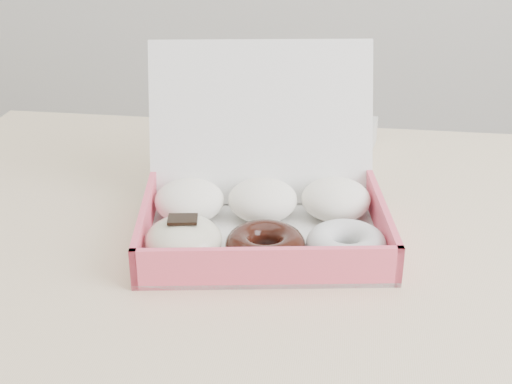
# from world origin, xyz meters

# --- Properties ---
(table) EXTENTS (1.20, 0.80, 0.75)m
(table) POSITION_xyz_m (0.00, 0.00, 0.67)
(table) COLOR #D4BA8C
(table) RESTS_ON ground
(donut_box) EXTENTS (0.32, 0.31, 0.20)m
(donut_box) POSITION_xyz_m (-0.10, 0.01, 0.78)
(donut_box) COLOR white
(donut_box) RESTS_ON table
(newspapers) EXTENTS (0.28, 0.24, 0.04)m
(newspapers) POSITION_xyz_m (-0.10, 0.26, 0.77)
(newspapers) COLOR silver
(newspapers) RESTS_ON table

